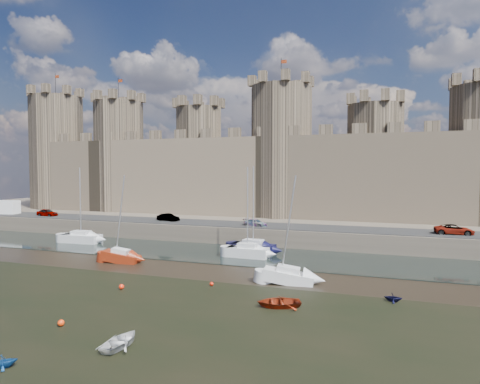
{
  "coord_description": "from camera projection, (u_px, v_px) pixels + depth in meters",
  "views": [
    {
      "loc": [
        20.77,
        -26.42,
        10.8
      ],
      "look_at": [
        3.54,
        22.0,
        8.1
      ],
      "focal_mm": 32.0,
      "sensor_mm": 36.0,
      "label": 1
    }
  ],
  "objects": [
    {
      "name": "ground",
      "position": [
        99.0,
        312.0,
        32.37
      ],
      "size": [
        160.0,
        160.0,
        0.0
      ],
      "primitive_type": "plane",
      "color": "black",
      "rests_on": "ground"
    },
    {
      "name": "seaweed_patch",
      "position": [
        37.0,
        342.0,
        26.73
      ],
      "size": [
        70.0,
        34.0,
        0.01
      ],
      "primitive_type": "cube",
      "color": "black",
      "rests_on": "ground"
    },
    {
      "name": "water_channel",
      "position": [
        219.0,
        253.0,
        54.95
      ],
      "size": [
        160.0,
        12.0,
        0.08
      ],
      "primitive_type": "cube",
      "color": "black",
      "rests_on": "ground"
    },
    {
      "name": "quay",
      "position": [
        285.0,
        216.0,
        88.76
      ],
      "size": [
        160.0,
        60.0,
        2.5
      ],
      "primitive_type": "cube",
      "color": "#4C443A",
      "rests_on": "ground"
    },
    {
      "name": "road",
      "position": [
        245.0,
        224.0,
        64.23
      ],
      "size": [
        160.0,
        7.0,
        0.1
      ],
      "primitive_type": "cube",
      "color": "black",
      "rests_on": "quay"
    },
    {
      "name": "castle",
      "position": [
        266.0,
        165.0,
        77.14
      ],
      "size": [
        108.5,
        11.0,
        29.0
      ],
      "color": "#42382B",
      "rests_on": "quay"
    },
    {
      "name": "car_0",
      "position": [
        47.0,
        213.0,
        75.83
      ],
      "size": [
        4.02,
        1.81,
        1.34
      ],
      "primitive_type": "imported",
      "rotation": [
        0.0,
        0.0,
        1.51
      ],
      "color": "gray",
      "rests_on": "quay"
    },
    {
      "name": "car_1",
      "position": [
        168.0,
        218.0,
        68.4
      ],
      "size": [
        3.98,
        2.03,
        1.25
      ],
      "primitive_type": "imported",
      "rotation": [
        0.0,
        0.0,
        1.38
      ],
      "color": "gray",
      "rests_on": "quay"
    },
    {
      "name": "car_2",
      "position": [
        256.0,
        223.0,
        62.48
      ],
      "size": [
        3.88,
        2.27,
        1.06
      ],
      "primitive_type": "imported",
      "rotation": [
        0.0,
        0.0,
        1.34
      ],
      "color": "gray",
      "rests_on": "quay"
    },
    {
      "name": "car_3",
      "position": [
        454.0,
        230.0,
        54.31
      ],
      "size": [
        4.84,
        2.44,
        1.31
      ],
      "primitive_type": "imported",
      "rotation": [
        0.0,
        0.0,
        1.63
      ],
      "color": "gray",
      "rests_on": "quay"
    },
    {
      "name": "van",
      "position": [
        3.0,
        207.0,
        79.6
      ],
      "size": [
        6.07,
        3.23,
        2.52
      ],
      "primitive_type": "cube",
      "rotation": [
        0.0,
        0.0,
        0.17
      ],
      "color": "white",
      "rests_on": "quay"
    },
    {
      "name": "sailboat_0",
      "position": [
        81.0,
        237.0,
        62.72
      ],
      "size": [
        6.03,
        2.66,
        11.02
      ],
      "rotation": [
        0.0,
        0.0,
        0.06
      ],
      "color": "silver",
      "rests_on": "ground"
    },
    {
      "name": "sailboat_1",
      "position": [
        253.0,
        247.0,
        54.8
      ],
      "size": [
        5.78,
        2.77,
        11.17
      ],
      "rotation": [
        0.0,
        0.0,
        -0.11
      ],
      "color": "black",
      "rests_on": "ground"
    },
    {
      "name": "sailboat_2",
      "position": [
        248.0,
        251.0,
        52.26
      ],
      "size": [
        5.16,
        2.1,
        11.05
      ],
      "rotation": [
        0.0,
        0.0,
        -0.02
      ],
      "color": "silver",
      "rests_on": "ground"
    },
    {
      "name": "sailboat_4",
      "position": [
        121.0,
        256.0,
        49.66
      ],
      "size": [
        4.48,
        2.08,
        10.17
      ],
      "rotation": [
        0.0,
        0.0,
        0.09
      ],
      "color": "maroon",
      "rests_on": "ground"
    },
    {
      "name": "sailboat_5",
      "position": [
        288.0,
        276.0,
        40.49
      ],
      "size": [
        4.97,
        2.44,
        10.31
      ],
      "rotation": [
        0.0,
        0.0,
        0.13
      ],
      "color": "silver",
      "rests_on": "ground"
    },
    {
      "name": "dinghy_1",
      "position": [
        4.0,
        361.0,
        23.23
      ],
      "size": [
        1.85,
        1.8,
        0.74
      ],
      "primitive_type": "imported",
      "rotation": [
        1.57,
        0.0,
        2.16
      ],
      "color": "navy",
      "rests_on": "ground"
    },
    {
      "name": "dinghy_2",
      "position": [
        121.0,
        342.0,
        26.03
      ],
      "size": [
        2.23,
        3.1,
        0.64
      ],
      "primitive_type": "imported",
      "rotation": [
        1.57,
        0.0,
        3.13
      ],
      "color": "silver",
      "rests_on": "ground"
    },
    {
      "name": "dinghy_4",
      "position": [
        279.0,
        303.0,
        33.54
      ],
      "size": [
        4.15,
        3.66,
        0.71
      ],
      "primitive_type": "imported",
      "rotation": [
        1.57,
        0.0,
        5.14
      ],
      "color": "maroon",
      "rests_on": "ground"
    },
    {
      "name": "dinghy_7",
      "position": [
        393.0,
        297.0,
        34.86
      ],
      "size": [
        1.52,
        1.35,
        0.74
      ],
      "primitive_type": "imported",
      "rotation": [
        1.57,
        0.0,
        1.47
      ],
      "color": "black",
      "rests_on": "ground"
    },
    {
      "name": "buoy_1",
      "position": [
        121.0,
        287.0,
        38.53
      ],
      "size": [
        0.48,
        0.48,
        0.48
      ],
      "primitive_type": "sphere",
      "color": "#FC250B",
      "rests_on": "ground"
    },
    {
      "name": "buoy_2",
      "position": [
        61.0,
        323.0,
        29.45
      ],
      "size": [
        0.47,
        0.47,
        0.47
      ],
      "primitive_type": "sphere",
      "color": "#FF3A0B",
      "rests_on": "ground"
    },
    {
      "name": "buoy_3",
      "position": [
        212.0,
        284.0,
        39.68
      ],
      "size": [
        0.38,
        0.38,
        0.38
      ],
      "primitive_type": "sphere",
      "color": "#FF220B",
      "rests_on": "ground"
    }
  ]
}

